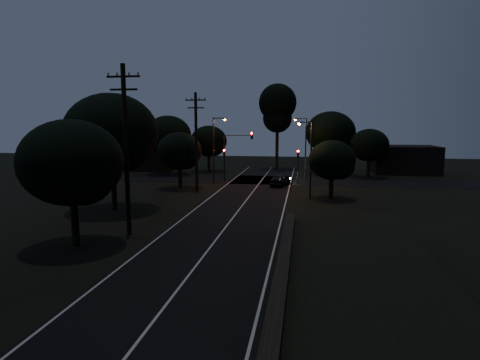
% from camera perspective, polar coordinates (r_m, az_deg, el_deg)
% --- Properties ---
extents(road_surface, '(60.00, 70.00, 0.03)m').
position_cam_1_polar(road_surface, '(41.46, 1.57, -2.05)').
color(road_surface, black).
rests_on(road_surface, ground).
extents(retaining_wall, '(6.93, 26.00, 1.60)m').
position_cam_1_polar(retaining_wall, '(14.21, 18.78, -20.31)').
color(retaining_wall, black).
rests_on(retaining_wall, ground).
extents(utility_pole_mid, '(2.20, 0.30, 11.00)m').
position_cam_1_polar(utility_pole_mid, '(26.91, -15.92, 4.47)').
color(utility_pole_mid, black).
rests_on(utility_pole_mid, ground).
extents(utility_pole_far, '(2.20, 0.30, 10.50)m').
position_cam_1_polar(utility_pole_far, '(42.92, -6.25, 5.61)').
color(utility_pole_far, black).
rests_on(utility_pole_far, ground).
extents(tree_left_b, '(5.93, 5.93, 7.54)m').
position_cam_1_polar(tree_left_b, '(25.09, -22.57, 1.98)').
color(tree_left_b, black).
rests_on(tree_left_b, ground).
extents(tree_left_c, '(7.74, 7.74, 9.78)m').
position_cam_1_polar(tree_left_c, '(34.89, -17.51, 6.12)').
color(tree_left_c, black).
rests_on(tree_left_c, ground).
extents(tree_left_d, '(4.98, 4.98, 6.32)m').
position_cam_1_polar(tree_left_d, '(45.47, -8.42, 3.95)').
color(tree_left_d, black).
rests_on(tree_left_d, ground).
extents(tree_far_nw, '(5.50, 5.50, 6.97)m').
position_cam_1_polar(tree_far_nw, '(60.97, -4.31, 5.42)').
color(tree_far_nw, black).
rests_on(tree_far_nw, ground).
extents(tree_far_w, '(6.60, 6.60, 8.41)m').
position_cam_1_polar(tree_far_w, '(58.46, -10.01, 6.15)').
color(tree_far_w, black).
rests_on(tree_far_w, ground).
extents(tree_far_ne, '(7.13, 7.13, 9.02)m').
position_cam_1_polar(tree_far_ne, '(59.34, 12.99, 6.45)').
color(tree_far_ne, black).
rests_on(tree_far_ne, ground).
extents(tree_far_e, '(5.18, 5.18, 6.58)m').
position_cam_1_polar(tree_far_e, '(57.00, 18.10, 4.61)').
color(tree_far_e, black).
rests_on(tree_far_e, ground).
extents(tree_right_a, '(4.48, 4.48, 5.70)m').
position_cam_1_polar(tree_right_a, '(39.51, 13.17, 2.63)').
color(tree_right_a, black).
rests_on(tree_right_a, ground).
extents(tall_pine, '(5.94, 5.94, 13.51)m').
position_cam_1_polar(tall_pine, '(64.54, 5.36, 10.19)').
color(tall_pine, black).
rests_on(tall_pine, ground).
extents(building_left, '(10.00, 8.00, 4.40)m').
position_cam_1_polar(building_left, '(66.58, -13.29, 3.45)').
color(building_left, black).
rests_on(building_left, ground).
extents(building_right, '(9.00, 7.00, 4.00)m').
position_cam_1_polar(building_right, '(64.25, 22.31, 2.73)').
color(building_right, black).
rests_on(building_right, ground).
extents(signal_left, '(0.28, 0.35, 4.10)m').
position_cam_1_polar(signal_left, '(50.52, -2.26, 3.00)').
color(signal_left, black).
rests_on(signal_left, ground).
extents(signal_right, '(0.28, 0.35, 4.10)m').
position_cam_1_polar(signal_right, '(49.53, 8.24, 2.82)').
color(signal_right, black).
rests_on(signal_right, ground).
extents(signal_mast, '(3.70, 0.35, 6.25)m').
position_cam_1_polar(signal_mast, '(50.11, -0.38, 4.68)').
color(signal_mast, black).
rests_on(signal_mast, ground).
extents(streetlight_a, '(1.66, 0.26, 8.00)m').
position_cam_1_polar(streetlight_a, '(48.60, -3.56, 4.91)').
color(streetlight_a, black).
rests_on(streetlight_a, ground).
extents(streetlight_b, '(1.66, 0.26, 8.00)m').
position_cam_1_polar(streetlight_b, '(53.41, 9.12, 5.11)').
color(streetlight_b, black).
rests_on(streetlight_b, ground).
extents(streetlight_c, '(1.46, 0.26, 7.50)m').
position_cam_1_polar(streetlight_c, '(39.45, 9.81, 3.68)').
color(streetlight_c, black).
rests_on(streetlight_c, ground).
extents(car, '(2.60, 4.26, 1.35)m').
position_cam_1_polar(car, '(47.25, 5.75, -0.02)').
color(car, black).
rests_on(car, ground).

